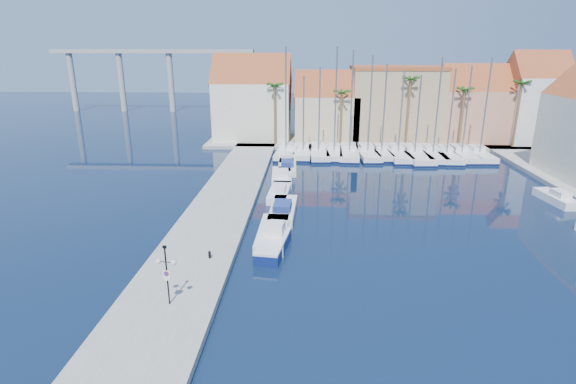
% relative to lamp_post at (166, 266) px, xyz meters
% --- Properties ---
extents(ground, '(260.00, 260.00, 0.00)m').
position_rel_lamp_post_xyz_m(ground, '(8.71, 3.81, -2.94)').
color(ground, black).
rests_on(ground, ground).
extents(quay_west, '(6.00, 77.00, 0.50)m').
position_rel_lamp_post_xyz_m(quay_west, '(-0.29, 17.31, -2.69)').
color(quay_west, gray).
rests_on(quay_west, ground).
extents(shore_north, '(54.00, 16.00, 0.50)m').
position_rel_lamp_post_xyz_m(shore_north, '(18.71, 51.81, -2.69)').
color(shore_north, gray).
rests_on(shore_north, ground).
extents(lamp_post, '(1.26, 0.47, 3.72)m').
position_rel_lamp_post_xyz_m(lamp_post, '(0.00, 0.00, 0.00)').
color(lamp_post, black).
rests_on(lamp_post, quay_west).
extents(bollard, '(0.20, 0.20, 0.50)m').
position_rel_lamp_post_xyz_m(bollard, '(1.05, 6.06, -2.20)').
color(bollard, black).
rests_on(bollard, quay_west).
extents(fishing_boat, '(2.53, 5.61, 1.89)m').
position_rel_lamp_post_xyz_m(fishing_boat, '(5.43, 8.60, -2.31)').
color(fishing_boat, navy).
rests_on(fishing_boat, ground).
extents(motorboat_west_0, '(2.37, 7.10, 1.40)m').
position_rel_lamp_post_xyz_m(motorboat_west_0, '(5.13, 10.78, -2.43)').
color(motorboat_west_0, white).
rests_on(motorboat_west_0, ground).
extents(motorboat_west_1, '(2.44, 7.00, 1.40)m').
position_rel_lamp_post_xyz_m(motorboat_west_1, '(5.66, 16.27, -2.43)').
color(motorboat_west_1, white).
rests_on(motorboat_west_1, ground).
extents(motorboat_west_2, '(2.25, 6.24, 1.40)m').
position_rel_lamp_post_xyz_m(motorboat_west_2, '(4.97, 21.62, -2.43)').
color(motorboat_west_2, white).
rests_on(motorboat_west_2, ground).
extents(motorboat_west_3, '(2.65, 7.03, 1.40)m').
position_rel_lamp_post_xyz_m(motorboat_west_3, '(4.84, 27.43, -2.43)').
color(motorboat_west_3, white).
rests_on(motorboat_west_3, ground).
extents(motorboat_west_4, '(2.45, 6.87, 1.40)m').
position_rel_lamp_post_xyz_m(motorboat_west_4, '(5.27, 32.11, -2.43)').
color(motorboat_west_4, white).
rests_on(motorboat_west_4, ground).
extents(motorboat_west_5, '(1.95, 5.99, 1.40)m').
position_rel_lamp_post_xyz_m(motorboat_west_5, '(5.04, 35.81, -2.43)').
color(motorboat_west_5, white).
rests_on(motorboat_west_5, ground).
extents(motorboat_west_6, '(2.42, 6.32, 1.40)m').
position_rel_lamp_post_xyz_m(motorboat_west_6, '(5.54, 40.78, -2.43)').
color(motorboat_west_6, white).
rests_on(motorboat_west_6, ground).
extents(motorboat_east_1, '(2.34, 5.43, 1.40)m').
position_rel_lamp_post_xyz_m(motorboat_east_1, '(32.72, 21.07, -2.43)').
color(motorboat_east_1, white).
rests_on(motorboat_east_1, ground).
extents(sailboat_0, '(3.21, 9.47, 14.91)m').
position_rel_lamp_post_xyz_m(sailboat_0, '(4.73, 40.23, -2.31)').
color(sailboat_0, white).
rests_on(sailboat_0, ground).
extents(sailboat_1, '(2.50, 8.43, 11.17)m').
position_rel_lamp_post_xyz_m(sailboat_1, '(7.15, 40.07, -2.35)').
color(sailboat_1, white).
rests_on(sailboat_1, ground).
extents(sailboat_2, '(3.26, 10.01, 12.25)m').
position_rel_lamp_post_xyz_m(sailboat_2, '(9.26, 40.24, -2.36)').
color(sailboat_2, white).
rests_on(sailboat_2, ground).
extents(sailboat_3, '(2.49, 8.47, 14.94)m').
position_rel_lamp_post_xyz_m(sailboat_3, '(11.49, 39.96, -2.28)').
color(sailboat_3, white).
rests_on(sailboat_3, ground).
extents(sailboat_4, '(3.36, 10.22, 14.44)m').
position_rel_lamp_post_xyz_m(sailboat_4, '(13.67, 40.27, -2.33)').
color(sailboat_4, white).
rests_on(sailboat_4, ground).
extents(sailboat_5, '(3.19, 10.15, 13.81)m').
position_rel_lamp_post_xyz_m(sailboat_5, '(16.19, 40.28, -2.34)').
color(sailboat_5, white).
rests_on(sailboat_5, ground).
extents(sailboat_6, '(2.86, 8.56, 12.73)m').
position_rel_lamp_post_xyz_m(sailboat_6, '(18.13, 40.28, -2.32)').
color(sailboat_6, white).
rests_on(sailboat_6, ground).
extents(sailboat_7, '(2.98, 10.48, 11.98)m').
position_rel_lamp_post_xyz_m(sailboat_7, '(20.39, 40.04, -2.37)').
color(sailboat_7, white).
rests_on(sailboat_7, ground).
extents(sailboat_8, '(3.88, 11.85, 11.41)m').
position_rel_lamp_post_xyz_m(sailboat_8, '(22.58, 39.81, -2.39)').
color(sailboat_8, white).
rests_on(sailboat_8, ground).
extents(sailboat_9, '(3.18, 10.48, 13.63)m').
position_rel_lamp_post_xyz_m(sailboat_9, '(25.22, 39.95, -2.35)').
color(sailboat_9, white).
rests_on(sailboat_9, ground).
extents(sailboat_10, '(2.71, 9.79, 12.19)m').
position_rel_lamp_post_xyz_m(sailboat_10, '(26.96, 39.52, -2.36)').
color(sailboat_10, white).
rests_on(sailboat_10, ground).
extents(sailboat_11, '(3.00, 9.72, 12.53)m').
position_rel_lamp_post_xyz_m(sailboat_11, '(29.17, 40.14, -2.35)').
color(sailboat_11, white).
rests_on(sailboat_11, ground).
extents(sailboat_12, '(2.52, 8.98, 13.58)m').
position_rel_lamp_post_xyz_m(sailboat_12, '(31.56, 39.92, -2.32)').
color(sailboat_12, white).
rests_on(sailboat_12, ground).
extents(building_0, '(12.30, 9.00, 13.50)m').
position_rel_lamp_post_xyz_m(building_0, '(-1.29, 50.81, 3.58)').
color(building_0, beige).
rests_on(building_0, shore_north).
extents(building_1, '(10.30, 8.00, 11.00)m').
position_rel_lamp_post_xyz_m(building_1, '(10.71, 50.81, 2.35)').
color(building_1, '#C4B08A').
rests_on(building_1, shore_north).
extents(building_2, '(14.20, 10.20, 11.50)m').
position_rel_lamp_post_xyz_m(building_2, '(21.71, 51.81, 3.31)').
color(building_2, tan).
rests_on(building_2, shore_north).
extents(building_3, '(10.30, 8.00, 12.00)m').
position_rel_lamp_post_xyz_m(building_3, '(33.71, 50.81, 2.92)').
color(building_3, tan).
rests_on(building_3, shore_north).
extents(building_4, '(8.30, 8.00, 14.00)m').
position_rel_lamp_post_xyz_m(building_4, '(42.71, 49.81, 4.02)').
color(building_4, silver).
rests_on(building_4, shore_north).
extents(palm_0, '(2.60, 2.60, 10.15)m').
position_rel_lamp_post_xyz_m(palm_0, '(2.71, 45.81, 6.14)').
color(palm_0, brown).
rests_on(palm_0, shore_north).
extents(palm_1, '(2.60, 2.60, 9.15)m').
position_rel_lamp_post_xyz_m(palm_1, '(12.71, 45.81, 5.19)').
color(palm_1, brown).
rests_on(palm_1, shore_north).
extents(palm_2, '(2.60, 2.60, 11.15)m').
position_rel_lamp_post_xyz_m(palm_2, '(22.71, 45.81, 7.07)').
color(palm_2, brown).
rests_on(palm_2, shore_north).
extents(palm_3, '(2.60, 2.60, 9.65)m').
position_rel_lamp_post_xyz_m(palm_3, '(30.71, 45.81, 5.66)').
color(palm_3, brown).
rests_on(palm_3, shore_north).
extents(palm_4, '(2.60, 2.60, 10.65)m').
position_rel_lamp_post_xyz_m(palm_4, '(38.71, 45.81, 6.61)').
color(palm_4, brown).
rests_on(palm_4, shore_north).
extents(viaduct, '(48.00, 2.20, 14.45)m').
position_rel_lamp_post_xyz_m(viaduct, '(-30.37, 85.81, 7.30)').
color(viaduct, '#9E9E99').
rests_on(viaduct, ground).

